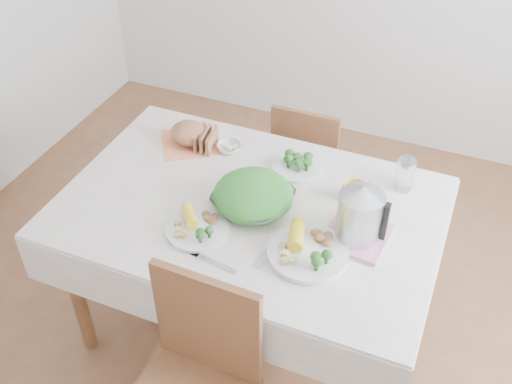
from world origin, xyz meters
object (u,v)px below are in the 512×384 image
at_px(chair_far, 312,151).
at_px(dinner_plate_right, 308,253).
at_px(dinner_plate_left, 198,230).
at_px(yellow_mug, 354,193).
at_px(dining_table, 250,271).
at_px(electric_kettle, 360,214).
at_px(salad_bowl, 253,201).

distance_m(chair_far, dinner_plate_right, 1.11).
bearing_deg(dinner_plate_left, yellow_mug, 38.96).
bearing_deg(chair_far, dining_table, 89.14).
xyz_separation_m(dinner_plate_left, electric_kettle, (0.56, 0.20, 0.11)).
bearing_deg(yellow_mug, salad_bowl, -151.51).
distance_m(dinner_plate_right, yellow_mug, 0.37).
height_order(salad_bowl, electric_kettle, electric_kettle).
distance_m(chair_far, salad_bowl, 0.92).
bearing_deg(chair_far, salad_bowl, 90.47).
relative_size(chair_far, electric_kettle, 3.42).
distance_m(dining_table, yellow_mug, 0.60).
height_order(dining_table, chair_far, chair_far).
relative_size(dining_table, dinner_plate_right, 4.70).
distance_m(salad_bowl, dinner_plate_right, 0.33).
height_order(salad_bowl, dinner_plate_right, salad_bowl).
bearing_deg(dinner_plate_right, electric_kettle, 48.53).
height_order(chair_far, dinner_plate_right, chair_far).
bearing_deg(chair_far, yellow_mug, 118.83).
bearing_deg(dinner_plate_right, dining_table, 150.09).
xyz_separation_m(salad_bowl, dinner_plate_left, (-0.14, -0.21, -0.03)).
bearing_deg(dining_table, chair_far, 90.07).
bearing_deg(chair_far, electric_kettle, 116.42).
xyz_separation_m(chair_far, yellow_mug, (0.38, -0.66, 0.34)).
relative_size(dinner_plate_right, yellow_mug, 2.92).
height_order(salad_bowl, dinner_plate_left, salad_bowl).
relative_size(salad_bowl, yellow_mug, 2.92).
xyz_separation_m(chair_far, dinner_plate_left, (-0.12, -1.06, 0.31)).
bearing_deg(dining_table, dinner_plate_left, -119.03).
height_order(dinner_plate_right, yellow_mug, yellow_mug).
relative_size(dinner_plate_right, electric_kettle, 1.28).
bearing_deg(chair_far, dinner_plate_right, 105.79).
distance_m(dinner_plate_right, electric_kettle, 0.24).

